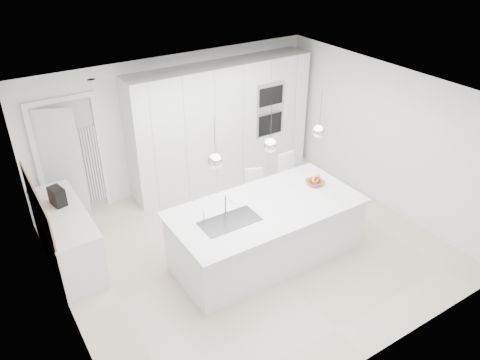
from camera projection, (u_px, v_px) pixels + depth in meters
floor at (250, 248)px, 7.38m from camera, size 5.50×5.50×0.00m
wall_back at (176, 123)px, 8.58m from camera, size 5.50×0.00×5.50m
wall_left at (56, 242)px, 5.47m from camera, size 0.00×5.00×5.00m
ceiling at (252, 97)px, 6.13m from camera, size 5.50×5.50×0.00m
tall_cabinets at (222, 124)px, 8.78m from camera, size 3.60×0.60×2.30m
oven_stack at (270, 110)px, 8.88m from camera, size 0.62×0.04×1.05m
doorway_frame at (71, 161)px, 7.76m from camera, size 1.11×0.08×2.13m
hallway_door at (57, 167)px, 7.62m from camera, size 0.76×0.38×2.00m
radiator at (92, 165)px, 7.99m from camera, size 0.32×0.04×1.40m
left_base_cabinets at (67, 238)px, 6.90m from camera, size 0.60×1.80×0.86m
left_worktop at (62, 213)px, 6.67m from camera, size 0.62×1.82×0.04m
oak_backsplash at (36, 203)px, 6.40m from camera, size 0.02×1.80×0.50m
island_base at (267, 234)px, 6.99m from camera, size 2.80×1.20×0.86m
island_worktop at (266, 207)px, 6.80m from camera, size 2.84×1.40×0.04m
island_sink at (230, 226)px, 6.49m from camera, size 0.84×0.44×0.18m
island_tap at (225, 205)px, 6.55m from camera, size 0.02×0.02×0.30m
pendant_left at (215, 161)px, 5.86m from camera, size 0.20×0.20×0.20m
pendant_mid at (270, 145)px, 6.26m from camera, size 0.20×0.20×0.20m
pendant_right at (319, 131)px, 6.65m from camera, size 0.20×0.20×0.20m
fruit_bowl at (315, 183)px, 7.31m from camera, size 0.28×0.28×0.07m
espresso_machine at (57, 196)px, 6.76m from camera, size 0.22×0.29×0.28m
bar_stool_left at (258, 197)px, 7.78m from camera, size 0.47×0.53×0.97m
bar_stool_right at (290, 184)px, 8.08m from camera, size 0.38×0.51×1.06m
apple_a at (312, 180)px, 7.31m from camera, size 0.07×0.07×0.07m
apple_b at (317, 179)px, 7.32m from camera, size 0.08×0.08×0.08m
banana_bunch at (316, 178)px, 7.25m from camera, size 0.25×0.18×0.22m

